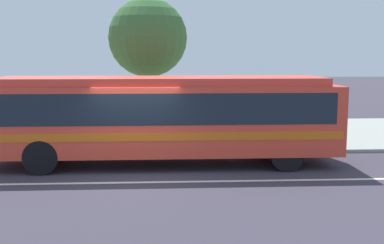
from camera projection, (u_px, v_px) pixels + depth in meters
name	position (u px, v px, depth m)	size (l,w,h in m)	color
ground_plane	(137.00, 175.00, 13.57)	(120.00, 120.00, 0.00)	#3A3541
sidewalk_slab	(146.00, 134.00, 20.17)	(60.00, 8.00, 0.12)	#999C92
lane_stripe_center	(135.00, 182.00, 12.78)	(56.00, 0.16, 0.01)	silver
transit_bus	(162.00, 114.00, 14.71)	(10.79, 2.59, 2.72)	red
pedestrian_waiting_near_sign	(318.00, 118.00, 17.55)	(0.42, 0.42, 1.68)	#716A5B
bus_stop_sign	(282.00, 103.00, 16.55)	(0.12, 0.44, 2.51)	gray
street_tree_near_stop	(148.00, 38.00, 17.99)	(2.98, 2.98, 5.41)	brown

